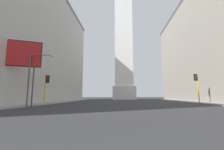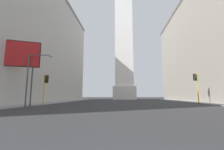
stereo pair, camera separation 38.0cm
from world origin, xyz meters
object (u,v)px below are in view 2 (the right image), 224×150
obelisk (124,17)px  traffic_light_mid_left (45,85)px  traffic_light_mid_right (197,84)px  billboard_sign (19,55)px  street_lamp (32,73)px

obelisk → traffic_light_mid_left: obelisk is taller
obelisk → traffic_light_mid_right: size_ratio=13.41×
traffic_light_mid_left → billboard_sign: (-1.08, -5.23, 3.64)m
traffic_light_mid_left → street_lamp: size_ratio=0.70×
street_lamp → billboard_sign: 3.12m
traffic_light_mid_left → street_lamp: street_lamp is taller
billboard_sign → obelisk: bearing=71.7°
obelisk → traffic_light_mid_left: (-13.48, -38.78, -33.05)m
traffic_light_mid_left → street_lamp: bearing=-80.5°
obelisk → billboard_sign: (-14.56, -44.01, -29.40)m
traffic_light_mid_right → street_lamp: (-25.64, -9.70, 0.75)m
traffic_light_mid_right → traffic_light_mid_left: size_ratio=1.14×
traffic_light_mid_left → street_lamp: 5.26m
obelisk → street_lamp: 55.64m
obelisk → traffic_light_mid_right: 48.96m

